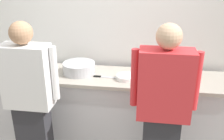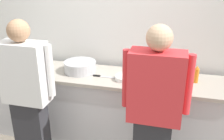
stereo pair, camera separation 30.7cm
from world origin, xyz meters
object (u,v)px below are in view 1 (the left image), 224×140
Objects in this scene: mixing_bowl_steel at (79,68)px; chefs_knife at (103,77)px; sheet_tray at (22,69)px; plate_stack_front at (126,77)px; ramekin_yellow_sauce at (150,81)px; ramekin_orange_sauce at (178,74)px; chef_near_left at (30,98)px; chef_center at (163,109)px; squeeze_bottle_primary at (195,71)px.

chefs_knife is at bearing -16.28° from mixing_bowl_steel.
mixing_bowl_steel is at bearing 0.09° from sheet_tray.
plate_stack_front is 2.33× the size of ramekin_yellow_sauce.
ramekin_orange_sauce is (0.33, 0.28, -0.00)m from ramekin_yellow_sauce.
chef_near_left is 1.09m from plate_stack_front.
ramekin_orange_sauce is (1.54, 0.77, 0.05)m from chef_near_left.
chefs_knife is at bearing 177.63° from plate_stack_front.
ramekin_yellow_sauce is (0.28, -0.08, -0.00)m from plate_stack_front.
chef_center is at bearing -35.54° from mixing_bowl_steel.
chefs_knife is (0.66, 0.58, 0.03)m from chef_near_left.
chef_center is 0.84m from ramekin_orange_sauce.
sheet_tray is 2.05× the size of squeeze_bottle_primary.
chef_center reaches higher than ramekin_orange_sauce.
sheet_tray is (-1.34, 0.10, -0.01)m from plate_stack_front.
sheet_tray is at bearing -179.38° from squeeze_bottle_primary.
plate_stack_front is 1.17× the size of squeeze_bottle_primary.
chef_center is 17.07× the size of ramekin_yellow_sauce.
chefs_knife is (0.31, -0.09, -0.06)m from mixing_bowl_steel.
chefs_knife is at bearing 137.72° from chef_center.
chef_center is 4.17× the size of sheet_tray.
chef_center is 0.73m from plate_stack_front.
ramekin_orange_sauce is at bearing 155.88° from squeeze_bottle_primary.
chefs_knife is (1.06, -0.09, -0.01)m from sheet_tray.
squeeze_bottle_primary is at bearing 0.62° from sheet_tray.
ramekin_orange_sauce is (0.61, 0.21, -0.00)m from plate_stack_front.
ramekin_orange_sauce is at bearing 18.97° from plate_stack_front.
ramekin_yellow_sauce is at bearing -6.27° from sheet_tray.
chef_center is at bearing -42.28° from chefs_knife.
chef_center reaches higher than ramekin_yellow_sauce.
ramekin_orange_sauce is at bearing 3.12° from sheet_tray.
chef_center is 1.22m from mixing_bowl_steel.
ramekin_yellow_sauce is (-0.52, -0.20, -0.07)m from squeeze_bottle_primary.
chefs_knife is (-0.68, 0.62, 0.02)m from chef_center.
squeeze_bottle_primary is at bearing 6.04° from chefs_knife.
ramekin_yellow_sauce is (-0.12, 0.53, 0.04)m from chef_center.
squeeze_bottle_primary is 0.56m from ramekin_yellow_sauce.
squeeze_bottle_primary is at bearing 21.75° from chef_near_left.
mixing_bowl_steel is at bearing 168.36° from ramekin_yellow_sauce.
chefs_knife is (-0.28, 0.01, -0.02)m from plate_stack_front.
sheet_tray is 3.83× the size of ramekin_orange_sauce.
chef_near_left reaches higher than mixing_bowl_steel.
plate_stack_front is 0.29m from ramekin_yellow_sauce.
chef_center reaches higher than mixing_bowl_steel.
chef_center is 0.92m from chefs_knife.
squeeze_bottle_primary is (2.14, 0.02, 0.08)m from sheet_tray.
chef_center is at bearing -76.81° from ramekin_yellow_sauce.
chef_near_left is 8.39× the size of squeeze_bottle_primary.
plate_stack_front is 0.59× the size of mixing_bowl_steel.
chef_near_left is 0.87m from chefs_knife.
plate_stack_front is 0.57× the size of sheet_tray.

